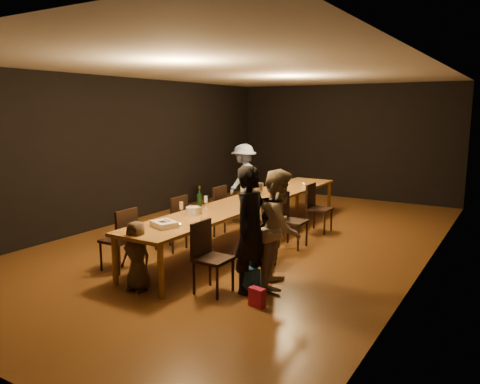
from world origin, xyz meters
The scene contains 30 objects.
ground centered at (0.00, 0.00, 0.00)m, with size 10.00×10.00×0.00m, color #482412.
room_shell centered at (0.00, 0.00, 2.08)m, with size 6.04×10.04×3.02m.
table centered at (0.00, 0.00, 0.70)m, with size 0.90×6.00×0.75m.
chair_right_0 centered at (0.85, -2.40, 0.47)m, with size 0.42×0.42×0.93m, color black, non-canonical shape.
chair_right_1 centered at (0.85, -1.20, 0.47)m, with size 0.42×0.42×0.93m, color black, non-canonical shape.
chair_right_2 centered at (0.85, 0.00, 0.47)m, with size 0.42×0.42×0.93m, color black, non-canonical shape.
chair_right_3 centered at (0.85, 1.20, 0.47)m, with size 0.42×0.42×0.93m, color black, non-canonical shape.
chair_left_0 centered at (-0.85, -2.40, 0.47)m, with size 0.42×0.42×0.93m, color black, non-canonical shape.
chair_left_1 centered at (-0.85, -1.20, 0.47)m, with size 0.42×0.42×0.93m, color black, non-canonical shape.
chair_left_2 centered at (-0.85, 0.00, 0.47)m, with size 0.42×0.42×0.93m, color black, non-canonical shape.
chair_left_3 centered at (-0.85, 1.20, 0.47)m, with size 0.42×0.42×0.93m, color black, non-canonical shape.
woman_birthday centered at (1.23, -2.09, 0.82)m, with size 0.60×0.39×1.64m, color black.
woman_tan centered at (1.44, -1.71, 0.79)m, with size 0.77×0.60×1.58m, color #BEAC8E.
man_blue centered at (-1.30, 1.94, 0.79)m, with size 1.02×0.59×1.58m, color #8DA6DA.
child centered at (-0.06, -2.84, 0.46)m, with size 0.45×0.29×0.93m, color #463627.
gift_bag_red centered at (1.54, -2.48, 0.12)m, with size 0.19×0.11×0.23m, color #D11F4D.
gift_bag_blue centered at (1.21, -2.09, 0.15)m, with size 0.24×0.16×0.30m, color #235B9A.
birthday_cake centered at (0.00, -2.34, 0.79)m, with size 0.42×0.38×0.08m.
plate_stack centered at (-0.12, -1.54, 0.81)m, with size 0.22×0.22×0.12m, color white.
champagne_bottle centered at (-0.37, -1.03, 0.93)m, with size 0.08×0.08×0.36m, color black, non-canonical shape.
ice_bucket centered at (-0.10, 0.44, 0.87)m, with size 0.21×0.21×0.23m, color #B0B0B5.
wineglass_0 centered at (-0.26, -1.65, 0.85)m, with size 0.06×0.06×0.21m, color beige, non-canonical shape.
wineglass_1 centered at (0.21, -1.80, 0.85)m, with size 0.06×0.06×0.21m, color beige, non-canonical shape.
wineglass_2 centered at (-0.23, -1.04, 0.85)m, with size 0.06×0.06×0.21m, color silver, non-canonical shape.
wineglass_3 centered at (0.30, -0.23, 0.85)m, with size 0.06×0.06×0.21m, color beige, non-canonical shape.
wineglass_4 centered at (-0.21, 0.07, 0.85)m, with size 0.06×0.06×0.21m, color silver, non-canonical shape.
wineglass_5 centered at (0.23, 0.90, 0.85)m, with size 0.06×0.06×0.21m, color silver, non-canonical shape.
tealight_near centered at (0.15, -2.20, 0.77)m, with size 0.05×0.05×0.03m, color #B2B7B2.
tealight_mid centered at (0.15, -0.09, 0.77)m, with size 0.05×0.05×0.03m, color #B2B7B2.
tealight_far centered at (0.15, 2.00, 0.77)m, with size 0.05×0.05×0.03m, color #B2B7B2.
Camera 1 is at (4.14, -7.13, 2.34)m, focal length 35.00 mm.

